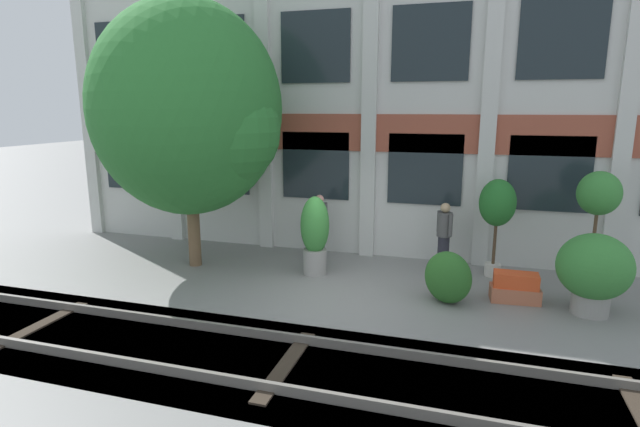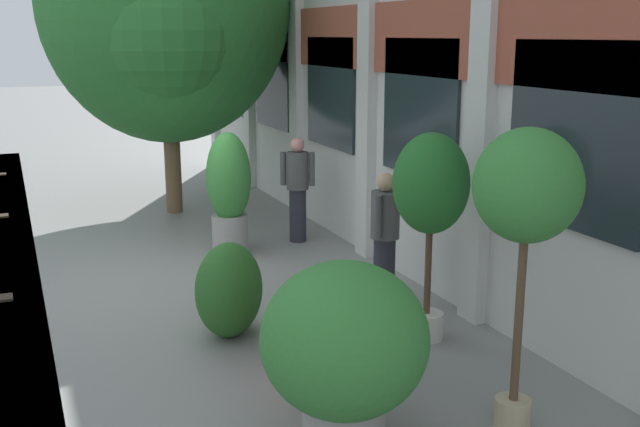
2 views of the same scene
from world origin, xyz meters
The scene contains 10 objects.
ground_plane centered at (0.00, 0.00, 0.00)m, with size 80.00×80.00×0.00m, color gray.
broadleaf_tree centered at (-3.77, 0.92, 3.57)m, with size 4.48×4.27×6.09m.
potted_plant_square_trough centered at (3.40, 0.70, 0.27)m, with size 0.95×0.52×0.58m.
potted_plant_low_pan centered at (4.92, 1.85, 1.95)m, with size 0.83×0.83×2.47m.
potted_plant_terracotta_small centered at (3.04, 2.15, 1.59)m, with size 0.78×0.78×2.20m.
potted_plant_ribbed_drum centered at (4.67, 0.45, 0.85)m, with size 1.29×1.29×1.51m.
potted_plant_fluted_column centered at (-0.82, 1.12, 0.98)m, with size 0.64×0.64×1.79m.
resident_by_doorway centered at (-1.06, 2.28, 0.87)m, with size 0.34×0.48×1.62m.
resident_watching_tracks centered at (1.94, 2.22, 0.85)m, with size 0.37×0.43×1.60m.
topiary_hedge centered at (2.14, 0.26, 0.51)m, with size 0.95×0.70×1.01m, color #286023.
Camera 2 is at (9.44, -1.75, 3.15)m, focal length 42.00 mm.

